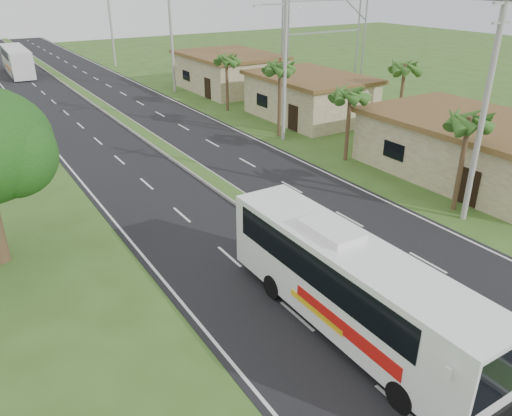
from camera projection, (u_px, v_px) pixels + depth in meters
ground at (368, 287)px, 19.81m from camera, size 180.00×180.00×0.00m
road_asphalt at (168, 151)px, 35.13m from camera, size 14.00×160.00×0.02m
median_strip at (168, 150)px, 35.10m from camera, size 1.20×160.00×0.18m
lane_edge_left at (71, 169)px, 31.90m from camera, size 0.12×160.00×0.01m
lane_edge_right at (249, 136)px, 38.37m from camera, size 0.12×160.00×0.01m
shop_near at (470, 146)px, 30.41m from camera, size 8.60×12.60×3.52m
shop_mid at (309, 96)px, 42.65m from camera, size 7.60×10.60×3.67m
shop_far at (229, 71)px, 53.35m from camera, size 8.60×11.60×3.82m
palm_verge_a at (469, 122)px, 24.45m from camera, size 2.40×2.40×5.45m
palm_verge_b at (350, 95)px, 31.70m from camera, size 2.40×2.40×5.05m
palm_verge_c at (280, 68)px, 36.45m from camera, size 2.40×2.40×5.85m
palm_verge_d at (226, 59)px, 43.84m from camera, size 2.40×2.40×5.25m
palm_behind_shop at (405, 68)px, 37.67m from camera, size 2.40×2.40×5.65m
utility_pole_a at (484, 108)px, 23.04m from camera, size 1.60×0.28×11.00m
utility_pole_b at (285, 54)px, 35.05m from camera, size 3.20×0.28×12.00m
utility_pole_c at (171, 36)px, 50.64m from camera, size 1.60×0.28×11.00m
utility_pole_d at (111, 24)px, 66.08m from camera, size 1.60×0.28×10.50m
billboard_lattice at (326, 24)px, 50.54m from camera, size 10.18×1.18×12.07m
coach_bus_main at (349, 281)px, 16.66m from camera, size 2.40×11.10×3.58m
coach_bus_far at (17, 59)px, 61.51m from camera, size 2.76×11.20×3.24m
motorcyclist at (283, 251)px, 20.86m from camera, size 1.96×0.82×2.19m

